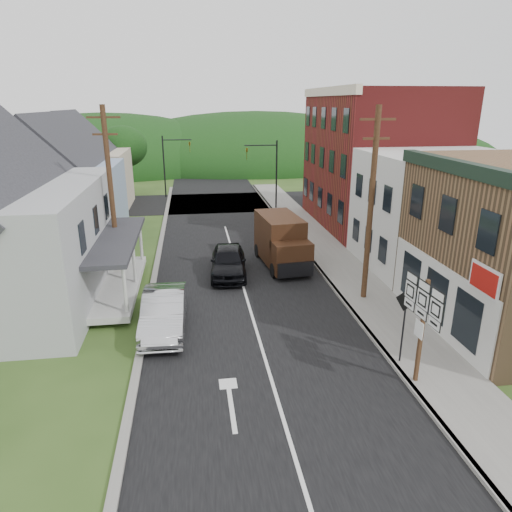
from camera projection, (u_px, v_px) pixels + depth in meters
name	position (u px, v px, depth m)	size (l,w,h in m)	color
ground	(260.00, 343.00, 18.13)	(120.00, 120.00, 0.00)	#2D4719
road	(235.00, 261.00, 27.50)	(9.00, 90.00, 0.02)	black
cross_road	(218.00, 203.00, 43.45)	(60.00, 9.00, 0.02)	black
sidewalk_right	(340.00, 266.00, 26.40)	(2.80, 55.00, 0.15)	slate
curb_right	(317.00, 267.00, 26.22)	(0.20, 55.00, 0.15)	slate
curb_left	(155.00, 276.00, 24.99)	(0.30, 55.00, 0.12)	slate
storefront_white	(439.00, 212.00, 25.63)	(8.00, 7.00, 6.50)	silver
storefront_red	(376.00, 160.00, 33.98)	(8.00, 12.00, 10.00)	maroon
house_blue	(66.00, 185.00, 31.41)	(7.14, 8.16, 7.28)	#899DBB
house_cream	(86.00, 167.00, 39.78)	(7.14, 8.16, 7.28)	beige
utility_pole_right	(371.00, 205.00, 20.67)	(1.60, 0.26, 9.00)	#472D19
utility_pole_left	(111.00, 194.00, 23.26)	(1.60, 0.26, 9.00)	#472D19
traffic_signal_right	(269.00, 167.00, 39.54)	(2.87, 0.20, 6.00)	black
traffic_signal_left	(171.00, 159.00, 44.95)	(2.87, 0.20, 6.00)	black
tree_left_d	(123.00, 147.00, 45.36)	(4.80, 4.80, 6.94)	#382616
forested_ridge	(206.00, 165.00, 69.70)	(90.00, 30.00, 16.00)	black
silver_sedan	(164.00, 312.00, 18.96)	(1.71, 4.92, 1.62)	#B5B5BA
dark_sedan	(228.00, 261.00, 25.01)	(1.90, 4.72, 1.61)	black
delivery_van	(282.00, 242.00, 26.30)	(2.57, 5.33, 2.88)	black
route_sign_cluster	(422.00, 317.00, 14.70)	(0.25, 2.09, 3.66)	#472D19
warning_sign	(404.00, 317.00, 16.05)	(0.32, 0.71, 2.77)	black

